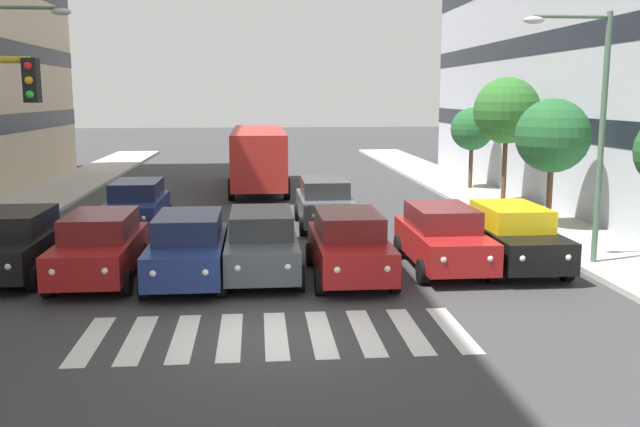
% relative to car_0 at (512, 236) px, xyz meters
% --- Properties ---
extents(ground_plane, '(180.00, 180.00, 0.00)m').
position_rel_car_0_xyz_m(ground_plane, '(6.62, 4.86, -0.89)').
color(ground_plane, '#38383A').
extents(crosswalk_markings, '(7.65, 2.80, 0.01)m').
position_rel_car_0_xyz_m(crosswalk_markings, '(6.62, 4.86, -0.88)').
color(crosswalk_markings, silver).
rests_on(crosswalk_markings, ground_plane).
extents(car_0, '(2.02, 4.44, 1.72)m').
position_rel_car_0_xyz_m(car_0, '(0.00, 0.00, 0.00)').
color(car_0, black).
rests_on(car_0, ground_plane).
extents(car_1, '(2.02, 4.44, 1.72)m').
position_rel_car_0_xyz_m(car_1, '(1.94, -0.04, 0.00)').
color(car_1, maroon).
rests_on(car_1, ground_plane).
extents(car_2, '(2.02, 4.44, 1.72)m').
position_rel_car_0_xyz_m(car_2, '(4.60, 0.70, 0.00)').
color(car_2, maroon).
rests_on(car_2, ground_plane).
extents(car_3, '(2.02, 4.44, 1.72)m').
position_rel_car_0_xyz_m(car_3, '(6.85, 0.33, 0.00)').
color(car_3, '#474C51').
rests_on(car_3, ground_plane).
extents(car_4, '(2.02, 4.44, 1.72)m').
position_rel_car_0_xyz_m(car_4, '(8.71, 0.65, 0.00)').
color(car_4, navy).
rests_on(car_4, ground_plane).
extents(car_5, '(2.02, 4.44, 1.72)m').
position_rel_car_0_xyz_m(car_5, '(10.97, 0.31, 0.00)').
color(car_5, maroon).
rests_on(car_5, ground_plane).
extents(car_6, '(2.02, 4.44, 1.72)m').
position_rel_car_0_xyz_m(car_6, '(13.27, -0.28, 0.00)').
color(car_6, black).
rests_on(car_6, ground_plane).
extents(car_row2_0, '(2.02, 4.44, 1.72)m').
position_rel_car_0_xyz_m(car_row2_0, '(11.18, -6.53, 0.00)').
color(car_row2_0, navy).
rests_on(car_row2_0, ground_plane).
extents(car_row2_1, '(2.02, 4.44, 1.72)m').
position_rel_car_0_xyz_m(car_row2_1, '(4.53, -6.42, 0.00)').
color(car_row2_1, '#474C51').
rests_on(car_row2_1, ground_plane).
extents(bus_behind_traffic, '(2.78, 10.50, 3.00)m').
position_rel_car_0_xyz_m(bus_behind_traffic, '(6.85, -16.84, 0.97)').
color(bus_behind_traffic, red).
rests_on(bus_behind_traffic, ground_plane).
extents(street_lamp_left, '(2.41, 0.28, 6.71)m').
position_rel_car_0_xyz_m(street_lamp_left, '(-1.92, 0.14, 3.35)').
color(street_lamp_left, '#4C6B56').
rests_on(street_lamp_left, sidewalk_left).
extents(street_tree_1, '(2.53, 2.53, 4.45)m').
position_rel_car_0_xyz_m(street_tree_1, '(-3.15, -4.89, 2.44)').
color(street_tree_1, '#513823').
rests_on(street_tree_1, sidewalk_left).
extents(street_tree_2, '(2.74, 2.74, 5.30)m').
position_rel_car_0_xyz_m(street_tree_2, '(-3.40, -10.06, 3.18)').
color(street_tree_2, '#513823').
rests_on(street_tree_2, sidewalk_left).
extents(street_tree_3, '(2.09, 2.09, 3.96)m').
position_rel_car_0_xyz_m(street_tree_3, '(-3.61, -15.30, 2.16)').
color(street_tree_3, '#513823').
rests_on(street_tree_3, sidewalk_left).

